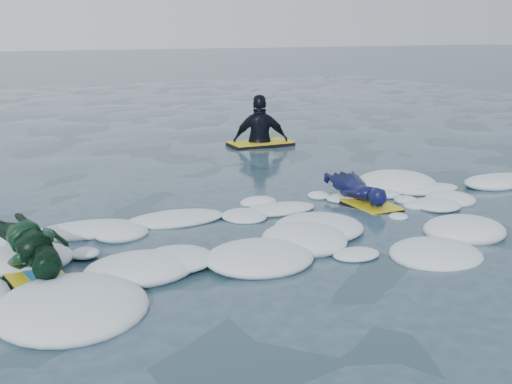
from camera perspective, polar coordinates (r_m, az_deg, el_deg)
ground at (r=6.30m, az=-1.62°, el=-6.79°), size 120.00×120.00×0.00m
foam_band at (r=7.21m, az=-4.74°, el=-4.04°), size 12.00×3.10×0.30m
prone_woman_unit at (r=8.60m, az=9.09°, el=0.16°), size 0.66×1.45×0.36m
prone_child_unit at (r=6.37m, az=-19.24°, el=-4.78°), size 0.88×1.44×0.53m
waiting_rider_unit at (r=12.63m, az=0.40°, el=4.44°), size 1.26×0.80×1.86m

